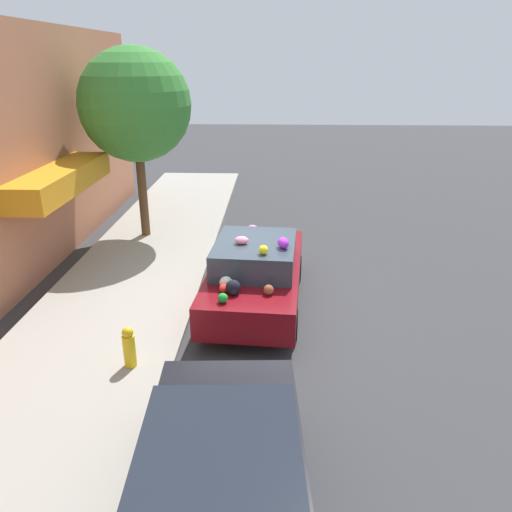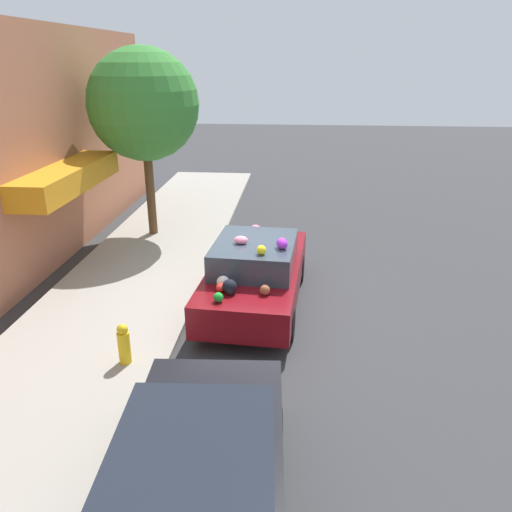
% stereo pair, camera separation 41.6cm
% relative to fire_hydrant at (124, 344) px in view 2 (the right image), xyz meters
% --- Properties ---
extents(ground_plane, '(60.00, 60.00, 0.00)m').
position_rel_fire_hydrant_xyz_m(ground_plane, '(2.50, -1.77, -0.46)').
color(ground_plane, '#38383A').
extents(sidewalk_curb, '(24.00, 3.20, 0.11)m').
position_rel_fire_hydrant_xyz_m(sidewalk_curb, '(2.50, 0.93, -0.40)').
color(sidewalk_curb, '#9E998E').
rests_on(sidewalk_curb, ground).
extents(building_facade, '(18.00, 1.20, 5.52)m').
position_rel_fire_hydrant_xyz_m(building_facade, '(2.61, 3.14, 2.26)').
color(building_facade, '#B26B4C').
rests_on(building_facade, ground).
extents(street_tree, '(2.90, 2.90, 4.97)m').
position_rel_fire_hydrant_xyz_m(street_tree, '(6.42, 1.34, 3.16)').
color(street_tree, brown).
rests_on(street_tree, sidewalk_curb).
extents(fire_hydrant, '(0.20, 0.20, 0.70)m').
position_rel_fire_hydrant_xyz_m(fire_hydrant, '(0.00, 0.00, 0.00)').
color(fire_hydrant, gold).
rests_on(fire_hydrant, sidewalk_curb).
extents(art_car, '(4.30, 2.04, 1.63)m').
position_rel_fire_hydrant_xyz_m(art_car, '(2.46, -1.92, 0.27)').
color(art_car, maroon).
rests_on(art_car, ground).
extents(parked_car_plain, '(4.09, 1.98, 1.39)m').
position_rel_fire_hydrant_xyz_m(parked_car_plain, '(-2.97, -1.80, 0.25)').
color(parked_car_plain, black).
rests_on(parked_car_plain, ground).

